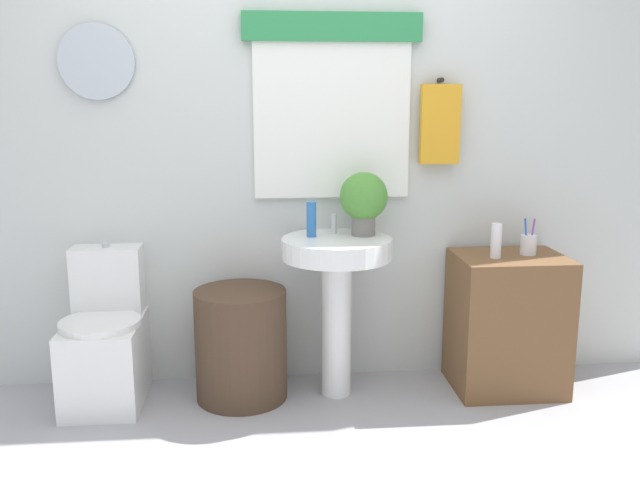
% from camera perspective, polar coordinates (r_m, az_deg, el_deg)
% --- Properties ---
extents(back_wall, '(4.40, 0.18, 2.60)m').
position_cam_1_polar(back_wall, '(3.52, -1.79, 9.02)').
color(back_wall, silver).
rests_on(back_wall, ground_plane).
extents(toilet, '(0.38, 0.51, 0.77)m').
position_cam_1_polar(toilet, '(3.54, -17.59, -8.28)').
color(toilet, white).
rests_on(toilet, ground_plane).
extents(laundry_hamper, '(0.46, 0.46, 0.56)m').
position_cam_1_polar(laundry_hamper, '(3.43, -6.67, -8.72)').
color(laundry_hamper, '#4C3828').
rests_on(laundry_hamper, ground_plane).
extents(pedestal_sink, '(0.54, 0.54, 0.81)m').
position_cam_1_polar(pedestal_sink, '(3.34, 1.40, -3.08)').
color(pedestal_sink, white).
rests_on(pedestal_sink, ground_plane).
extents(faucet, '(0.03, 0.03, 0.10)m').
position_cam_1_polar(faucet, '(3.41, 1.19, 1.39)').
color(faucet, silver).
rests_on(faucet, pedestal_sink).
extents(wooden_cabinet, '(0.54, 0.44, 0.70)m').
position_cam_1_polar(wooden_cabinet, '(3.63, 15.48, -6.70)').
color(wooden_cabinet, brown).
rests_on(wooden_cabinet, ground_plane).
extents(soap_bottle, '(0.05, 0.05, 0.17)m').
position_cam_1_polar(soap_bottle, '(3.32, -0.74, 1.76)').
color(soap_bottle, '#2D6BB7').
rests_on(soap_bottle, pedestal_sink).
extents(potted_plant, '(0.24, 0.24, 0.31)m').
position_cam_1_polar(potted_plant, '(3.35, 3.70, 3.46)').
color(potted_plant, slate).
rests_on(potted_plant, pedestal_sink).
extents(lotion_bottle, '(0.05, 0.05, 0.17)m').
position_cam_1_polar(lotion_bottle, '(3.44, 14.62, -0.06)').
color(lotion_bottle, white).
rests_on(lotion_bottle, wooden_cabinet).
extents(toothbrush_cup, '(0.08, 0.08, 0.18)m').
position_cam_1_polar(toothbrush_cup, '(3.57, 17.15, -0.35)').
color(toothbrush_cup, silver).
rests_on(toothbrush_cup, wooden_cabinet).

